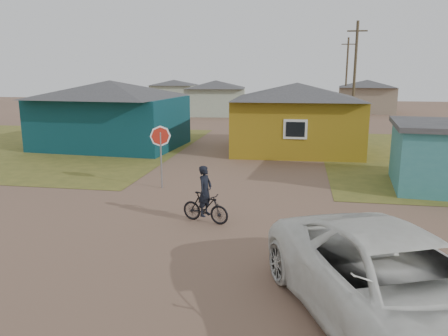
# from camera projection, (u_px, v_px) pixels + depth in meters

# --- Properties ---
(ground) EXTENTS (120.00, 120.00, 0.00)m
(ground) POSITION_uv_depth(u_px,v_px,m) (199.00, 235.00, 12.29)
(ground) COLOR brown
(grass_nw) EXTENTS (20.00, 18.00, 0.00)m
(grass_nw) POSITION_uv_depth(u_px,v_px,m) (26.00, 145.00, 27.11)
(grass_nw) COLOR olive
(grass_nw) RESTS_ON ground
(house_teal) EXTENTS (8.93, 7.08, 4.00)m
(house_teal) POSITION_uv_depth(u_px,v_px,m) (111.00, 113.00, 26.24)
(house_teal) COLOR #0A313A
(house_teal) RESTS_ON ground
(house_yellow) EXTENTS (7.72, 6.76, 3.90)m
(house_yellow) POSITION_uv_depth(u_px,v_px,m) (296.00, 116.00, 24.90)
(house_yellow) COLOR olive
(house_yellow) RESTS_ON ground
(house_pale_west) EXTENTS (7.04, 6.15, 3.60)m
(house_pale_west) POSITION_uv_depth(u_px,v_px,m) (216.00, 97.00, 45.58)
(house_pale_west) COLOR #A1AD95
(house_pale_west) RESTS_ON ground
(house_beige_east) EXTENTS (6.95, 6.05, 3.60)m
(house_beige_east) POSITION_uv_depth(u_px,v_px,m) (367.00, 96.00, 48.70)
(house_beige_east) COLOR gray
(house_beige_east) RESTS_ON ground
(house_pale_north) EXTENTS (6.28, 5.81, 3.40)m
(house_pale_north) POSITION_uv_depth(u_px,v_px,m) (174.00, 92.00, 58.48)
(house_pale_north) COLOR #A1AD95
(house_pale_north) RESTS_ON ground
(utility_pole_near) EXTENTS (1.40, 0.20, 8.00)m
(utility_pole_near) POSITION_uv_depth(u_px,v_px,m) (354.00, 77.00, 31.47)
(utility_pole_near) COLOR #4D3F2E
(utility_pole_near) RESTS_ON ground
(utility_pole_far) EXTENTS (1.40, 0.20, 8.00)m
(utility_pole_far) POSITION_uv_depth(u_px,v_px,m) (346.00, 75.00, 46.70)
(utility_pole_far) COLOR #4D3F2E
(utility_pole_far) RESTS_ON ground
(stop_sign) EXTENTS (0.81, 0.09, 2.48)m
(stop_sign) POSITION_uv_depth(u_px,v_px,m) (161.00, 143.00, 16.89)
(stop_sign) COLOR gray
(stop_sign) RESTS_ON ground
(cyclist) EXTENTS (1.62, 0.89, 1.77)m
(cyclist) POSITION_uv_depth(u_px,v_px,m) (205.00, 202.00, 13.23)
(cyclist) COLOR black
(cyclist) RESTS_ON ground
(vehicle) EXTENTS (5.15, 7.02, 1.77)m
(vehicle) POSITION_uv_depth(u_px,v_px,m) (400.00, 288.00, 7.49)
(vehicle) COLOR white
(vehicle) RESTS_ON ground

